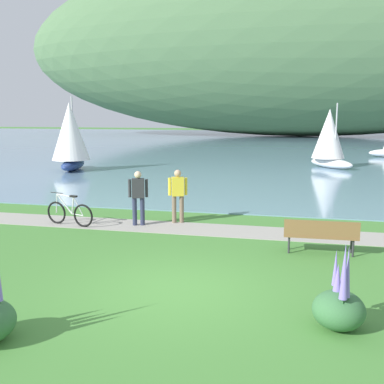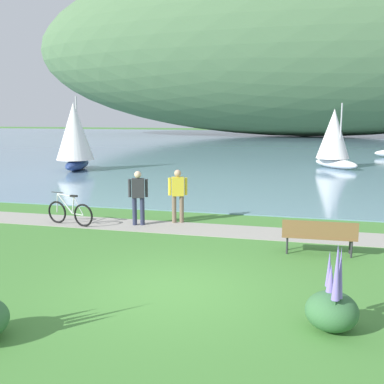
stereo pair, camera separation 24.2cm
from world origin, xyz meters
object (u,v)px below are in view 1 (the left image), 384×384
person_at_shoreline (178,193)px  sailboat_toward_hillside (329,138)px  bicycle_leaning_near_bench (69,213)px  sailboat_nearest_to_shore (70,136)px  person_on_the_grass (138,195)px  park_bench_near_camera (321,234)px

person_at_shoreline → sailboat_toward_hillside: 17.61m
person_at_shoreline → sailboat_toward_hillside: (5.57, 16.67, 0.97)m
bicycle_leaning_near_bench → sailboat_nearest_to_shore: 14.29m
sailboat_nearest_to_shore → person_on_the_grass: bearing=-54.8°
park_bench_near_camera → sailboat_nearest_to_shore: bearing=135.0°
sailboat_nearest_to_shore → sailboat_toward_hillside: 16.10m
person_at_shoreline → park_bench_near_camera: bearing=-29.4°
bicycle_leaning_near_bench → person_at_shoreline: (3.21, 1.09, 0.58)m
bicycle_leaning_near_bench → sailboat_toward_hillside: size_ratio=0.43×
bicycle_leaning_near_bench → person_on_the_grass: (2.10, 0.48, 0.58)m
bicycle_leaning_near_bench → person_on_the_grass: person_on_the_grass is taller
park_bench_near_camera → person_on_the_grass: person_on_the_grass is taller
park_bench_near_camera → bicycle_leaning_near_bench: size_ratio=1.04×
park_bench_near_camera → person_on_the_grass: 5.71m
sailboat_toward_hillside → person_on_the_grass: bearing=-111.1°
person_at_shoreline → sailboat_nearest_to_shore: size_ratio=0.38×
bicycle_leaning_near_bench → park_bench_near_camera: bearing=-10.1°
person_at_shoreline → person_on_the_grass: bearing=-151.1°
person_on_the_grass → sailboat_nearest_to_shore: 14.91m
person_at_shoreline → sailboat_nearest_to_shore: bearing=130.0°
park_bench_near_camera → person_at_shoreline: 4.95m
park_bench_near_camera → person_at_shoreline: size_ratio=1.06×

